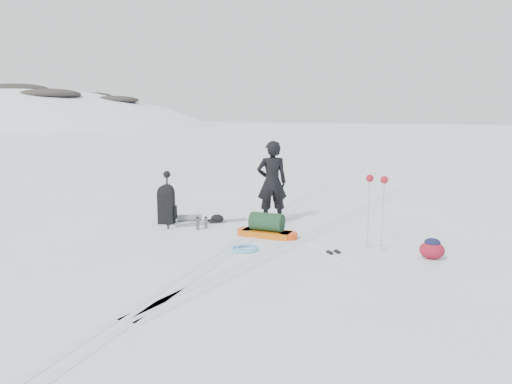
% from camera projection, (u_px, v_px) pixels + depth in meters
% --- Properties ---
extents(ground, '(200.00, 200.00, 0.00)m').
position_uv_depth(ground, '(253.00, 234.00, 11.00)').
color(ground, white).
rests_on(ground, ground).
extents(ski_tracks, '(3.38, 17.97, 0.01)m').
position_uv_depth(ski_tracks, '(293.00, 228.00, 11.55)').
color(ski_tracks, silver).
rests_on(ski_tracks, ground).
extents(skier, '(0.87, 0.79, 1.99)m').
position_uv_depth(skier, '(272.00, 182.00, 11.87)').
color(skier, black).
rests_on(skier, ground).
extents(pulk_sled, '(1.37, 0.46, 0.52)m').
position_uv_depth(pulk_sled, '(267.00, 228.00, 10.71)').
color(pulk_sled, '#D25F0C').
rests_on(pulk_sled, ground).
extents(expedition_rucksack, '(0.87, 0.86, 0.95)m').
position_uv_depth(expedition_rucksack, '(169.00, 205.00, 11.97)').
color(expedition_rucksack, black).
rests_on(expedition_rucksack, ground).
extents(ski_poles_black, '(0.18, 0.17, 1.35)m').
position_uv_depth(ski_poles_black, '(167.00, 182.00, 11.26)').
color(ski_poles_black, black).
rests_on(ski_poles_black, ground).
extents(ski_poles_silver, '(0.44, 0.27, 1.46)m').
position_uv_depth(ski_poles_silver, '(377.00, 187.00, 9.60)').
color(ski_poles_silver, '#BBBDC2').
rests_on(ski_poles_silver, ground).
extents(touring_skis_grey, '(1.44, 1.57, 0.07)m').
position_uv_depth(touring_skis_grey, '(212.00, 222.00, 12.07)').
color(touring_skis_grey, '#9A9DA2').
rests_on(touring_skis_grey, ground).
extents(touring_skis_white, '(1.29, 1.34, 0.06)m').
position_uv_depth(touring_skis_white, '(333.00, 253.00, 9.44)').
color(touring_skis_white, white).
rests_on(touring_skis_white, ground).
extents(rope_coil, '(0.60, 0.60, 0.07)m').
position_uv_depth(rope_coil, '(245.00, 248.00, 9.70)').
color(rope_coil, '#5CC0E0').
rests_on(rope_coil, ground).
extents(small_daypack, '(0.56, 0.54, 0.39)m').
position_uv_depth(small_daypack, '(432.00, 249.00, 9.11)').
color(small_daypack, maroon).
rests_on(small_daypack, ground).
extents(thermos_pair, '(0.20, 0.29, 0.30)m').
position_uv_depth(thermos_pair, '(202.00, 223.00, 11.42)').
color(thermos_pair, '#505257').
rests_on(thermos_pair, ground).
extents(stuff_sack, '(0.35, 0.27, 0.20)m').
position_uv_depth(stuff_sack, '(217.00, 219.00, 12.08)').
color(stuff_sack, black).
rests_on(stuff_sack, ground).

